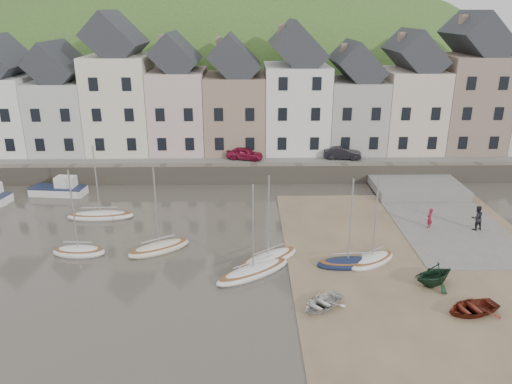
{
  "coord_description": "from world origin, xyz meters",
  "views": [
    {
      "loc": [
        -0.64,
        -29.27,
        15.89
      ],
      "look_at": [
        0.0,
        6.0,
        3.0
      ],
      "focal_mm": 35.1,
      "sensor_mm": 36.0,
      "label": 1
    }
  ],
  "objects_px": {
    "rowboat_red": "(472,308)",
    "rowboat_white": "(322,303)",
    "sailboat_0": "(100,215)",
    "rowboat_green": "(434,274)",
    "car_right": "(342,153)",
    "person_dark": "(477,218)",
    "car_left": "(245,153)",
    "person_red": "(430,218)"
  },
  "relations": [
    {
      "from": "sailboat_0",
      "to": "car_left",
      "type": "height_order",
      "value": "sailboat_0"
    },
    {
      "from": "car_left",
      "to": "car_right",
      "type": "relative_size",
      "value": 0.97
    },
    {
      "from": "person_red",
      "to": "rowboat_green",
      "type": "bearing_deg",
      "value": 29.81
    },
    {
      "from": "person_dark",
      "to": "person_red",
      "type": "bearing_deg",
      "value": -19.83
    },
    {
      "from": "sailboat_0",
      "to": "person_dark",
      "type": "distance_m",
      "value": 29.41
    },
    {
      "from": "rowboat_red",
      "to": "rowboat_white",
      "type": "bearing_deg",
      "value": -111.39
    },
    {
      "from": "rowboat_white",
      "to": "rowboat_red",
      "type": "bearing_deg",
      "value": 44.46
    },
    {
      "from": "rowboat_green",
      "to": "sailboat_0",
      "type": "bearing_deg",
      "value": -142.17
    },
    {
      "from": "rowboat_green",
      "to": "car_right",
      "type": "bearing_deg",
      "value": 157.28
    },
    {
      "from": "rowboat_white",
      "to": "person_dark",
      "type": "xyz_separation_m",
      "value": [
        13.22,
        10.31,
        0.72
      ]
    },
    {
      "from": "rowboat_white",
      "to": "person_red",
      "type": "height_order",
      "value": "person_red"
    },
    {
      "from": "rowboat_green",
      "to": "rowboat_white",
      "type": "bearing_deg",
      "value": -98.79
    },
    {
      "from": "rowboat_white",
      "to": "car_left",
      "type": "xyz_separation_m",
      "value": [
        -4.39,
        24.56,
        1.87
      ]
    },
    {
      "from": "rowboat_red",
      "to": "car_right",
      "type": "xyz_separation_m",
      "value": [
        -2.72,
        25.21,
        1.84
      ]
    },
    {
      "from": "person_red",
      "to": "car_left",
      "type": "relative_size",
      "value": 0.43
    },
    {
      "from": "sailboat_0",
      "to": "rowboat_green",
      "type": "distance_m",
      "value": 25.66
    },
    {
      "from": "sailboat_0",
      "to": "car_right",
      "type": "bearing_deg",
      "value": 27.64
    },
    {
      "from": "car_right",
      "to": "car_left",
      "type": "bearing_deg",
      "value": 99.6
    },
    {
      "from": "car_left",
      "to": "car_right",
      "type": "xyz_separation_m",
      "value": [
        9.9,
        0.0,
        -0.0
      ]
    },
    {
      "from": "rowboat_white",
      "to": "rowboat_red",
      "type": "xyz_separation_m",
      "value": [
        8.24,
        -0.65,
        0.03
      ]
    },
    {
      "from": "rowboat_red",
      "to": "car_left",
      "type": "distance_m",
      "value": 28.26
    },
    {
      "from": "rowboat_red",
      "to": "person_red",
      "type": "distance_m",
      "value": 11.53
    },
    {
      "from": "rowboat_green",
      "to": "rowboat_red",
      "type": "relative_size",
      "value": 0.9
    },
    {
      "from": "car_left",
      "to": "person_dark",
      "type": "bearing_deg",
      "value": -113.31
    },
    {
      "from": "rowboat_white",
      "to": "car_right",
      "type": "distance_m",
      "value": 25.24
    },
    {
      "from": "rowboat_red",
      "to": "person_dark",
      "type": "relative_size",
      "value": 1.63
    },
    {
      "from": "rowboat_red",
      "to": "person_dark",
      "type": "xyz_separation_m",
      "value": [
        4.98,
        10.97,
        0.7
      ]
    },
    {
      "from": "person_red",
      "to": "car_right",
      "type": "bearing_deg",
      "value": -115.72
    },
    {
      "from": "sailboat_0",
      "to": "rowboat_red",
      "type": "relative_size",
      "value": 2.03
    },
    {
      "from": "rowboat_green",
      "to": "car_right",
      "type": "relative_size",
      "value": 0.74
    },
    {
      "from": "person_dark",
      "to": "rowboat_red",
      "type": "bearing_deg",
      "value": 53.22
    },
    {
      "from": "rowboat_white",
      "to": "person_dark",
      "type": "bearing_deg",
      "value": 86.98
    },
    {
      "from": "car_right",
      "to": "sailboat_0",
      "type": "bearing_deg",
      "value": 127.23
    },
    {
      "from": "rowboat_red",
      "to": "person_dark",
      "type": "distance_m",
      "value": 12.06
    },
    {
      "from": "rowboat_green",
      "to": "car_right",
      "type": "xyz_separation_m",
      "value": [
        -1.66,
        22.19,
        1.42
      ]
    },
    {
      "from": "rowboat_green",
      "to": "rowboat_red",
      "type": "bearing_deg",
      "value": -7.73
    },
    {
      "from": "sailboat_0",
      "to": "car_left",
      "type": "xyz_separation_m",
      "value": [
        11.65,
        11.28,
        1.97
      ]
    },
    {
      "from": "car_left",
      "to": "car_right",
      "type": "bearing_deg",
      "value": -74.33
    },
    {
      "from": "rowboat_green",
      "to": "car_left",
      "type": "height_order",
      "value": "car_left"
    },
    {
      "from": "sailboat_0",
      "to": "rowboat_red",
      "type": "xyz_separation_m",
      "value": [
        24.27,
        -13.93,
        0.12
      ]
    },
    {
      "from": "sailboat_0",
      "to": "person_dark",
      "type": "bearing_deg",
      "value": -5.78
    },
    {
      "from": "rowboat_white",
      "to": "rowboat_red",
      "type": "distance_m",
      "value": 8.26
    }
  ]
}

